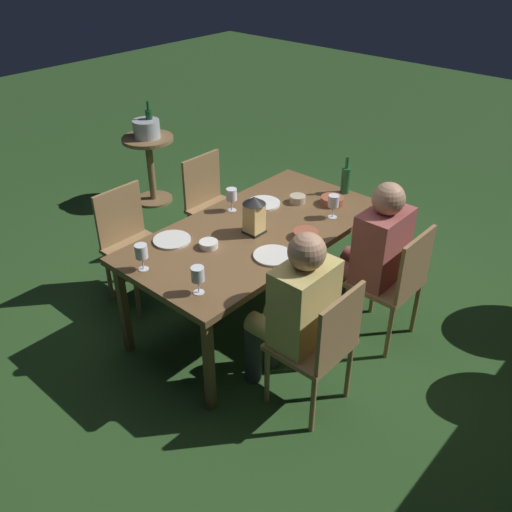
% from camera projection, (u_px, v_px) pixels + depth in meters
% --- Properties ---
extents(ground_plane, '(16.00, 16.00, 0.00)m').
position_uv_depth(ground_plane, '(256.00, 314.00, 4.14)').
color(ground_plane, '#26471E').
extents(dining_table, '(1.86, 0.94, 0.73)m').
position_uv_depth(dining_table, '(256.00, 235.00, 3.77)').
color(dining_table, brown).
rests_on(dining_table, ground).
extents(chair_side_left_a, '(0.42, 0.40, 0.87)m').
position_uv_depth(chair_side_left_a, '(212.00, 202.00, 4.63)').
color(chair_side_left_a, '#937047').
rests_on(chair_side_left_a, ground).
extents(chair_side_right_a, '(0.42, 0.40, 0.87)m').
position_uv_depth(chair_side_right_a, '(395.00, 281.00, 3.66)').
color(chair_side_right_a, '#937047').
rests_on(chair_side_right_a, ground).
extents(person_in_rust, '(0.38, 0.47, 1.15)m').
position_uv_depth(person_in_rust, '(372.00, 251.00, 3.68)').
color(person_in_rust, '#9E4C47').
rests_on(person_in_rust, ground).
extents(chair_side_left_b, '(0.42, 0.40, 0.87)m').
position_uv_depth(chair_side_left_b, '(132.00, 240.00, 4.10)').
color(chair_side_left_b, '#937047').
rests_on(chair_side_left_b, ground).
extents(chair_side_right_b, '(0.42, 0.40, 0.87)m').
position_uv_depth(chair_side_right_b, '(321.00, 344.00, 3.13)').
color(chair_side_right_b, '#937047').
rests_on(chair_side_right_b, ground).
extents(person_in_mustard, '(0.38, 0.47, 1.15)m').
position_uv_depth(person_in_mustard, '(295.00, 308.00, 3.16)').
color(person_in_mustard, tan).
rests_on(person_in_mustard, ground).
extents(lantern_centerpiece, '(0.15, 0.15, 0.27)m').
position_uv_depth(lantern_centerpiece, '(254.00, 213.00, 3.62)').
color(lantern_centerpiece, black).
rests_on(lantern_centerpiece, dining_table).
extents(green_bottle_on_table, '(0.07, 0.07, 0.29)m').
position_uv_depth(green_bottle_on_table, '(346.00, 179.00, 4.16)').
color(green_bottle_on_table, '#1E5B2D').
rests_on(green_bottle_on_table, dining_table).
extents(wine_glass_a, '(0.08, 0.08, 0.17)m').
position_uv_depth(wine_glass_a, '(198.00, 275.00, 3.06)').
color(wine_glass_a, silver).
rests_on(wine_glass_a, dining_table).
extents(wine_glass_b, '(0.08, 0.08, 0.17)m').
position_uv_depth(wine_glass_b, '(334.00, 202.00, 3.82)').
color(wine_glass_b, silver).
rests_on(wine_glass_b, dining_table).
extents(wine_glass_c, '(0.08, 0.08, 0.17)m').
position_uv_depth(wine_glass_c, '(141.00, 253.00, 3.26)').
color(wine_glass_c, silver).
rests_on(wine_glass_c, dining_table).
extents(wine_glass_d, '(0.08, 0.08, 0.17)m').
position_uv_depth(wine_glass_d, '(232.00, 196.00, 3.91)').
color(wine_glass_d, silver).
rests_on(wine_glass_d, dining_table).
extents(plate_a, '(0.25, 0.25, 0.01)m').
position_uv_depth(plate_a, '(273.00, 256.00, 3.44)').
color(plate_a, silver).
rests_on(plate_a, dining_table).
extents(plate_b, '(0.25, 0.25, 0.01)m').
position_uv_depth(plate_b, '(172.00, 240.00, 3.60)').
color(plate_b, silver).
rests_on(plate_b, dining_table).
extents(plate_c, '(0.24, 0.24, 0.01)m').
position_uv_depth(plate_c, '(264.00, 203.00, 4.05)').
color(plate_c, white).
rests_on(plate_c, dining_table).
extents(bowl_olives, '(0.12, 0.12, 0.04)m').
position_uv_depth(bowl_olives, '(209.00, 244.00, 3.53)').
color(bowl_olives, silver).
rests_on(bowl_olives, dining_table).
extents(bowl_bread, '(0.12, 0.12, 0.05)m').
position_uv_depth(bowl_bread, '(298.00, 199.00, 4.06)').
color(bowl_bread, '#BCAD8E').
rests_on(bowl_bread, dining_table).
extents(bowl_salad, '(0.17, 0.17, 0.05)m').
position_uv_depth(bowl_salad, '(306.00, 234.00, 3.63)').
color(bowl_salad, '#9E5138').
rests_on(bowl_salad, dining_table).
extents(bowl_dip, '(0.17, 0.17, 0.06)m').
position_uv_depth(bowl_dip, '(332.00, 200.00, 4.04)').
color(bowl_dip, '#9E5138').
rests_on(bowl_dip, dining_table).
extents(side_table, '(0.50, 0.50, 0.68)m').
position_uv_depth(side_table, '(150.00, 160.00, 5.51)').
color(side_table, brown).
rests_on(side_table, ground).
extents(ice_bucket, '(0.26, 0.26, 0.34)m').
position_uv_depth(ice_bucket, '(147.00, 128.00, 5.34)').
color(ice_bucket, '#B2B7BF').
rests_on(ice_bucket, side_table).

